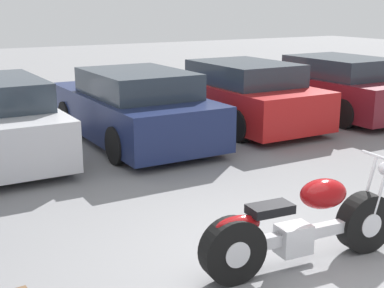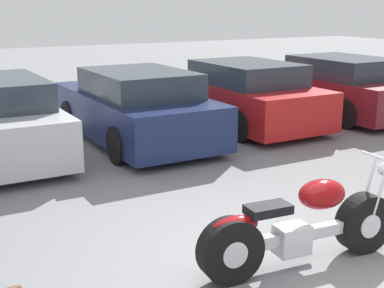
{
  "view_description": "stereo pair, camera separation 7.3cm",
  "coord_description": "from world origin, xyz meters",
  "px_view_note": "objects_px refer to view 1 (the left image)",
  "views": [
    {
      "loc": [
        -3.28,
        -3.76,
        2.6
      ],
      "look_at": [
        0.06,
        1.99,
        0.85
      ],
      "focal_mm": 50.0,
      "sensor_mm": 36.0,
      "label": 1
    },
    {
      "loc": [
        -3.21,
        -3.8,
        2.6
      ],
      "look_at": [
        0.06,
        1.99,
        0.85
      ],
      "focal_mm": 50.0,
      "sensor_mm": 36.0,
      "label": 2
    }
  ],
  "objects_px": {
    "motorcycle": "(302,227)",
    "parked_car_navy": "(133,108)",
    "parked_car_red": "(238,95)",
    "parked_car_maroon": "(332,87)"
  },
  "relations": [
    {
      "from": "parked_car_navy",
      "to": "parked_car_maroon",
      "type": "xyz_separation_m",
      "value": [
        5.23,
        0.03,
        0.0
      ]
    },
    {
      "from": "motorcycle",
      "to": "parked_car_red",
      "type": "height_order",
      "value": "parked_car_red"
    },
    {
      "from": "motorcycle",
      "to": "parked_car_maroon",
      "type": "distance_m",
      "value": 8.12
    },
    {
      "from": "parked_car_navy",
      "to": "parked_car_red",
      "type": "xyz_separation_m",
      "value": [
        2.62,
        0.22,
        0.0
      ]
    },
    {
      "from": "motorcycle",
      "to": "parked_car_red",
      "type": "relative_size",
      "value": 0.52
    },
    {
      "from": "parked_car_red",
      "to": "parked_car_maroon",
      "type": "relative_size",
      "value": 1.0
    },
    {
      "from": "parked_car_navy",
      "to": "parked_car_red",
      "type": "distance_m",
      "value": 2.63
    },
    {
      "from": "motorcycle",
      "to": "parked_car_maroon",
      "type": "xyz_separation_m",
      "value": [
        5.88,
        5.6,
        0.24
      ]
    },
    {
      "from": "motorcycle",
      "to": "parked_car_navy",
      "type": "distance_m",
      "value": 5.61
    },
    {
      "from": "parked_car_navy",
      "to": "parked_car_maroon",
      "type": "height_order",
      "value": "same"
    }
  ]
}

